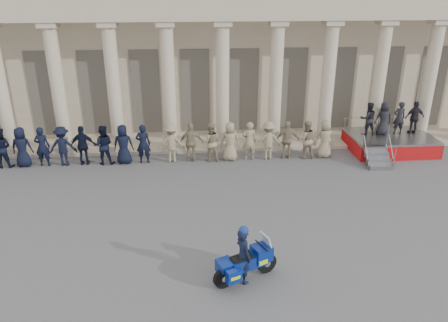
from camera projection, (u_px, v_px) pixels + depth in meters
ground at (203, 233)px, 14.94m from camera, size 90.00×90.00×0.00m
building at (193, 41)px, 26.76m from camera, size 40.00×12.50×9.00m
officer_rank at (130, 144)px, 20.30m from camera, size 19.67×0.71×1.88m
reviewing_stand at (389, 127)px, 21.69m from camera, size 4.02×3.91×2.47m
motorcycle at (246, 262)px, 12.43m from camera, size 1.94×1.25×1.33m
rider at (243, 254)px, 12.26m from camera, size 0.63×0.74×1.80m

